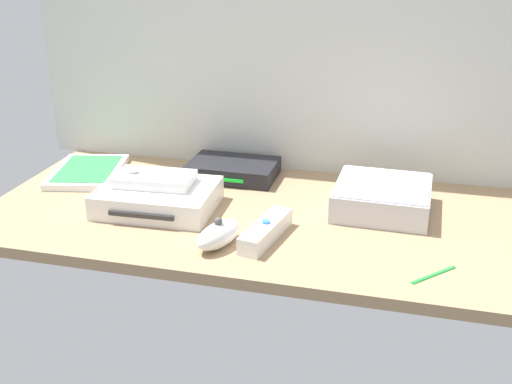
% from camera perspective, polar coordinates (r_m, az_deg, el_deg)
% --- Properties ---
extents(ground_plane, '(1.00, 0.48, 0.02)m').
position_cam_1_polar(ground_plane, '(1.16, 0.00, -2.29)').
color(ground_plane, '#9E7F5B').
rests_on(ground_plane, ground).
extents(back_wall, '(1.10, 0.01, 0.64)m').
position_cam_1_polar(back_wall, '(1.30, 2.83, 15.61)').
color(back_wall, silver).
rests_on(back_wall, ground).
extents(game_console, '(0.22, 0.17, 0.04)m').
position_cam_1_polar(game_console, '(1.17, -8.94, -0.51)').
color(game_console, white).
rests_on(game_console, ground_plane).
extents(mini_computer, '(0.17, 0.17, 0.05)m').
position_cam_1_polar(mini_computer, '(1.17, 11.42, -0.48)').
color(mini_computer, silver).
rests_on(mini_computer, ground_plane).
extents(game_case, '(0.17, 0.22, 0.02)m').
position_cam_1_polar(game_case, '(1.37, -15.07, 1.80)').
color(game_case, white).
rests_on(game_case, ground_plane).
extents(network_router, '(0.18, 0.12, 0.03)m').
position_cam_1_polar(network_router, '(1.31, -2.10, 2.07)').
color(network_router, black).
rests_on(network_router, ground_plane).
extents(remote_wand, '(0.06, 0.15, 0.03)m').
position_cam_1_polar(remote_wand, '(1.05, 0.91, -3.56)').
color(remote_wand, white).
rests_on(remote_wand, ground_plane).
extents(remote_nunchuk, '(0.08, 0.11, 0.05)m').
position_cam_1_polar(remote_nunchuk, '(1.02, -3.43, -3.89)').
color(remote_nunchuk, white).
rests_on(remote_nunchuk, ground_plane).
extents(remote_classic_pad, '(0.15, 0.09, 0.02)m').
position_cam_1_polar(remote_classic_pad, '(1.17, -9.24, 1.17)').
color(remote_classic_pad, white).
rests_on(remote_classic_pad, game_console).
extents(stylus_pen, '(0.07, 0.07, 0.01)m').
position_cam_1_polar(stylus_pen, '(0.98, 15.87, -7.14)').
color(stylus_pen, green).
rests_on(stylus_pen, ground_plane).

